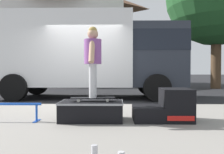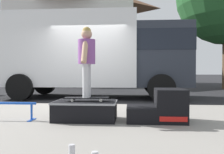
{
  "view_description": "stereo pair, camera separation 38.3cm",
  "coord_description": "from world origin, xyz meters",
  "px_view_note": "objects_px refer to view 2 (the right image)",
  "views": [
    {
      "loc": [
        1.03,
        -6.95,
        0.98
      ],
      "look_at": [
        0.94,
        -0.87,
        0.84
      ],
      "focal_mm": 39.31,
      "sensor_mm": 36.0,
      "label": 1
    },
    {
      "loc": [
        1.41,
        -6.93,
        0.98
      ],
      "look_at": [
        0.94,
        -0.87,
        0.84
      ],
      "focal_mm": 39.31,
      "sensor_mm": 36.0,
      "label": 2
    }
  ],
  "objects_px": {
    "skateboard": "(87,98)",
    "grind_rail": "(3,107)",
    "skate_box": "(85,110)",
    "skater_kid": "(87,56)",
    "box_truck": "(95,52)",
    "kicker_ramp": "(161,108)",
    "soda_can_b": "(72,151)"
  },
  "relations": [
    {
      "from": "skateboard",
      "to": "box_truck",
      "type": "relative_size",
      "value": 0.12
    },
    {
      "from": "skate_box",
      "to": "kicker_ramp",
      "type": "xyz_separation_m",
      "value": [
        1.33,
        -0.0,
        0.05
      ]
    },
    {
      "from": "grind_rail",
      "to": "skater_kid",
      "type": "bearing_deg",
      "value": 4.35
    },
    {
      "from": "skater_kid",
      "to": "soda_can_b",
      "type": "distance_m",
      "value": 2.17
    },
    {
      "from": "kicker_ramp",
      "to": "box_truck",
      "type": "relative_size",
      "value": 0.14
    },
    {
      "from": "skate_box",
      "to": "soda_can_b",
      "type": "bearing_deg",
      "value": -83.51
    },
    {
      "from": "grind_rail",
      "to": "kicker_ramp",
      "type": "bearing_deg",
      "value": 2.03
    },
    {
      "from": "grind_rail",
      "to": "skateboard",
      "type": "xyz_separation_m",
      "value": [
        1.49,
        0.11,
        0.16
      ]
    },
    {
      "from": "grind_rail",
      "to": "soda_can_b",
      "type": "distance_m",
      "value": 2.44
    },
    {
      "from": "skate_box",
      "to": "box_truck",
      "type": "xyz_separation_m",
      "value": [
        -0.55,
        4.85,
        1.4
      ]
    },
    {
      "from": "skateboard",
      "to": "grind_rail",
      "type": "bearing_deg",
      "value": -175.65
    },
    {
      "from": "skateboard",
      "to": "skater_kid",
      "type": "height_order",
      "value": "skater_kid"
    },
    {
      "from": "box_truck",
      "to": "skate_box",
      "type": "bearing_deg",
      "value": -83.58
    },
    {
      "from": "skate_box",
      "to": "skater_kid",
      "type": "height_order",
      "value": "skater_kid"
    },
    {
      "from": "skate_box",
      "to": "soda_can_b",
      "type": "height_order",
      "value": "skate_box"
    },
    {
      "from": "kicker_ramp",
      "to": "skater_kid",
      "type": "bearing_deg",
      "value": 179.38
    },
    {
      "from": "skate_box",
      "to": "grind_rail",
      "type": "relative_size",
      "value": 0.91
    },
    {
      "from": "soda_can_b",
      "to": "box_truck",
      "type": "distance_m",
      "value": 6.93
    },
    {
      "from": "grind_rail",
      "to": "skateboard",
      "type": "distance_m",
      "value": 1.5
    },
    {
      "from": "skate_box",
      "to": "box_truck",
      "type": "distance_m",
      "value": 5.08
    },
    {
      "from": "skate_box",
      "to": "kicker_ramp",
      "type": "distance_m",
      "value": 1.33
    },
    {
      "from": "skate_box",
      "to": "grind_rail",
      "type": "xyz_separation_m",
      "value": [
        -1.47,
        -0.1,
        0.05
      ]
    },
    {
      "from": "grind_rail",
      "to": "skater_kid",
      "type": "height_order",
      "value": "skater_kid"
    },
    {
      "from": "skate_box",
      "to": "box_truck",
      "type": "relative_size",
      "value": 0.16
    },
    {
      "from": "kicker_ramp",
      "to": "skater_kid",
      "type": "distance_m",
      "value": 1.59
    },
    {
      "from": "skate_box",
      "to": "skater_kid",
      "type": "bearing_deg",
      "value": 31.3
    },
    {
      "from": "soda_can_b",
      "to": "skate_box",
      "type": "bearing_deg",
      "value": 96.49
    },
    {
      "from": "kicker_ramp",
      "to": "box_truck",
      "type": "xyz_separation_m",
      "value": [
        -1.87,
        4.85,
        1.35
      ]
    },
    {
      "from": "grind_rail",
      "to": "box_truck",
      "type": "xyz_separation_m",
      "value": [
        0.92,
        4.95,
        1.35
      ]
    },
    {
      "from": "skater_kid",
      "to": "box_truck",
      "type": "distance_m",
      "value": 4.89
    },
    {
      "from": "skateboard",
      "to": "box_truck",
      "type": "height_order",
      "value": "box_truck"
    },
    {
      "from": "skater_kid",
      "to": "box_truck",
      "type": "xyz_separation_m",
      "value": [
        -0.57,
        4.84,
        0.45
      ]
    }
  ]
}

